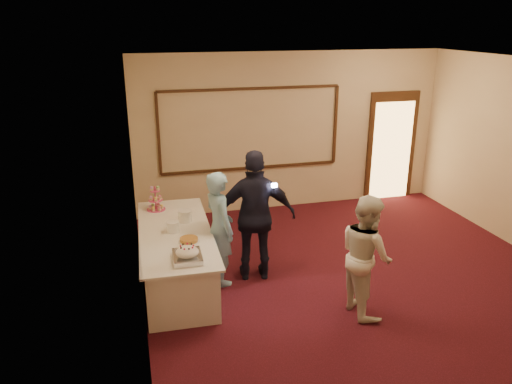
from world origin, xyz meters
TOP-DOWN VIEW (x-y plane):
  - floor at (0.00, 0.00)m, footprint 7.00×7.00m
  - room_walls at (0.00, 0.00)m, footprint 6.04×7.04m
  - wall_molding at (-0.80, 3.47)m, footprint 3.45×0.04m
  - doorway at (2.15, 3.45)m, footprint 1.05×0.07m
  - buffet_table at (-2.51, 0.99)m, footprint 1.07×2.58m
  - pavlova_tray at (-2.45, 0.10)m, footprint 0.35×0.50m
  - cupcake_stand at (-2.70, 1.90)m, footprint 0.28×0.28m
  - plate_stack_a at (-2.53, 0.98)m, footprint 0.18×0.18m
  - plate_stack_b at (-2.32, 1.31)m, footprint 0.21×0.21m
  - tart at (-2.36, 0.60)m, footprint 0.28×0.28m
  - man at (-1.91, 0.84)m, footprint 0.53×0.68m
  - woman at (-0.29, -0.36)m, footprint 0.62×0.78m
  - guest at (-1.39, 0.83)m, footprint 1.17×0.65m
  - camera_flash at (-1.18, 0.65)m, footprint 0.07×0.05m

SIDE VIEW (x-z plane):
  - floor at x=0.00m, z-range 0.00..0.00m
  - buffet_table at x=-2.51m, z-range 0.00..0.77m
  - woman at x=-0.29m, z-range 0.00..1.56m
  - tart at x=-2.36m, z-range 0.77..0.83m
  - man at x=-1.91m, z-range 0.00..1.63m
  - pavlova_tray at x=-2.45m, z-range 0.76..0.93m
  - plate_stack_a at x=-2.53m, z-range 0.77..0.92m
  - plate_stack_b at x=-2.32m, z-range 0.77..0.94m
  - cupcake_stand at x=-2.70m, z-range 0.71..1.13m
  - guest at x=-1.39m, z-range 0.00..1.89m
  - doorway at x=2.15m, z-range -0.02..2.18m
  - camera_flash at x=-1.18m, z-range 1.41..1.46m
  - wall_molding at x=-0.80m, z-range 0.83..2.38m
  - room_walls at x=0.00m, z-range 0.52..3.54m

